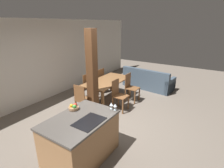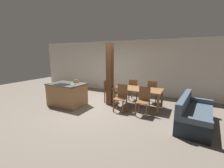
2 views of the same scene
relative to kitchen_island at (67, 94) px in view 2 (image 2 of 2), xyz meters
name	(u,v)px [view 2 (image 2 of 2)]	position (x,y,z in m)	size (l,w,h in m)	color
ground_plane	(96,108)	(1.19, 0.23, -0.44)	(16.00, 16.00, 0.00)	#665B51
wall_back	(125,67)	(1.19, 3.07, 0.91)	(11.20, 0.08, 2.70)	silver
kitchen_island	(67,94)	(0.00, 0.00, 0.00)	(1.40, 0.95, 0.89)	#9E7047
fruit_bowl	(76,81)	(0.20, 0.34, 0.49)	(0.21, 0.21, 0.12)	#99704C
wine_glass_near	(71,84)	(0.62, -0.40, 0.55)	(0.08, 0.08, 0.14)	silver
wine_glass_middle	(73,83)	(0.62, -0.30, 0.55)	(0.08, 0.08, 0.14)	silver
dining_table	(138,91)	(2.57, 1.11, 0.19)	(1.80, 0.91, 0.72)	brown
dining_chair_near_left	(121,97)	(2.16, 0.43, 0.06)	(0.40, 0.40, 0.95)	brown
dining_chair_near_right	(143,100)	(2.97, 0.43, 0.06)	(0.40, 0.40, 0.95)	brown
dining_chair_far_left	(134,89)	(2.16, 1.79, 0.06)	(0.40, 0.40, 0.95)	brown
dining_chair_far_right	(152,91)	(2.97, 1.79, 0.06)	(0.40, 0.40, 0.95)	brown
dining_chair_head_end	(109,90)	(1.29, 1.11, 0.06)	(0.40, 0.40, 0.95)	brown
couch	(194,115)	(4.47, 0.40, -0.17)	(1.02, 2.09, 0.83)	#3D4C5B
timber_post	(110,75)	(1.47, 0.87, 0.78)	(0.23, 0.23, 2.44)	#4C2D19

